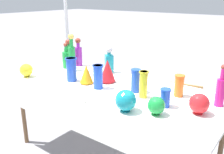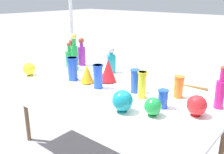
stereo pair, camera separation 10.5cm
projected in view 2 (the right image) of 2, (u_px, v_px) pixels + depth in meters
display_table at (110, 94)px, 2.30m from camera, size 2.06×0.92×0.76m
tall_bottle_0 at (69, 58)px, 2.91m from camera, size 0.09×0.09×0.30m
tall_bottle_1 at (82, 54)px, 2.98m from camera, size 0.08×0.08×0.33m
tall_bottle_2 at (75, 54)px, 2.77m from camera, size 0.07×0.07×0.41m
tall_bottle_3 at (220, 92)px, 1.84m from camera, size 0.07×0.07×0.33m
square_decanter_0 at (72, 54)px, 3.05m from camera, size 0.14×0.14×0.31m
square_decanter_1 at (111, 61)px, 2.70m from camera, size 0.12×0.12×0.29m
slender_vase_0 at (179, 86)px, 2.05m from camera, size 0.09×0.09×0.18m
slender_vase_1 at (73, 68)px, 2.46m from camera, size 0.12×0.12×0.23m
slender_vase_2 at (163, 98)px, 1.86m from camera, size 0.08×0.08×0.14m
slender_vase_3 at (135, 80)px, 2.15m from camera, size 0.08×0.08×0.21m
slender_vase_4 at (98, 76)px, 2.25m from camera, size 0.10×0.10×0.22m
slender_vase_5 at (142, 84)px, 2.03m from camera, size 0.08×0.08×0.23m
fluted_vase_0 at (87, 74)px, 2.38m from camera, size 0.13×0.13×0.18m
fluted_vase_1 at (108, 71)px, 2.41m from camera, size 0.16×0.16×0.23m
round_bowl_0 at (29, 69)px, 2.61m from camera, size 0.13×0.13×0.14m
round_bowl_1 at (122, 101)px, 1.80m from camera, size 0.16×0.16×0.16m
round_bowl_2 at (197, 105)px, 1.74m from camera, size 0.14×0.14×0.15m
round_bowl_3 at (153, 106)px, 1.74m from camera, size 0.13×0.13×0.13m
price_tag_left at (82, 100)px, 1.99m from camera, size 0.05×0.02×0.03m
price_tag_center at (84, 100)px, 1.99m from camera, size 0.06×0.02×0.03m
cardboard_box_behind_left at (185, 107)px, 3.21m from camera, size 0.55×0.49×0.48m
cardboard_box_behind_right at (126, 102)px, 3.51m from camera, size 0.43×0.31×0.35m
canopy_pole at (72, 46)px, 3.43m from camera, size 0.18×0.18×2.32m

